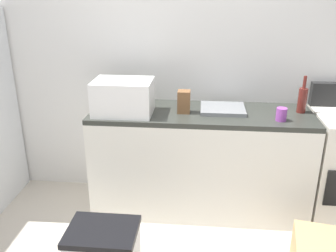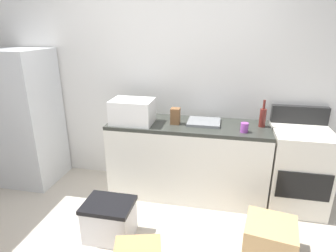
# 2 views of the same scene
# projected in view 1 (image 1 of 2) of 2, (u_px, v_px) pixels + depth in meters

# --- Properties ---
(wall_back) EXTENTS (5.00, 0.10, 2.60)m
(wall_back) POSITION_uv_depth(u_px,v_px,m) (169.00, 54.00, 3.19)
(wall_back) COLOR silver
(wall_back) RESTS_ON ground_plane
(kitchen_counter) EXTENTS (1.80, 0.60, 0.90)m
(kitchen_counter) POSITION_uv_depth(u_px,v_px,m) (200.00, 161.00, 3.14)
(kitchen_counter) COLOR silver
(kitchen_counter) RESTS_ON ground_plane
(microwave) EXTENTS (0.46, 0.34, 0.27)m
(microwave) POSITION_uv_depth(u_px,v_px,m) (123.00, 97.00, 2.89)
(microwave) COLOR white
(microwave) RESTS_ON kitchen_counter
(sink_basin) EXTENTS (0.36, 0.32, 0.03)m
(sink_basin) POSITION_uv_depth(u_px,v_px,m) (223.00, 109.00, 3.00)
(sink_basin) COLOR slate
(sink_basin) RESTS_ON kitchen_counter
(wine_bottle) EXTENTS (0.07, 0.07, 0.30)m
(wine_bottle) POSITION_uv_depth(u_px,v_px,m) (302.00, 99.00, 2.92)
(wine_bottle) COLOR #591E19
(wine_bottle) RESTS_ON kitchen_counter
(coffee_mug) EXTENTS (0.08, 0.08, 0.10)m
(coffee_mug) POSITION_uv_depth(u_px,v_px,m) (281.00, 114.00, 2.76)
(coffee_mug) COLOR purple
(coffee_mug) RESTS_ON kitchen_counter
(knife_block) EXTENTS (0.10, 0.10, 0.18)m
(knife_block) POSITION_uv_depth(u_px,v_px,m) (184.00, 102.00, 2.93)
(knife_block) COLOR brown
(knife_block) RESTS_ON kitchen_counter
(storage_bin) EXTENTS (0.46, 0.36, 0.38)m
(storage_bin) POSITION_uv_depth(u_px,v_px,m) (104.00, 252.00, 2.45)
(storage_bin) COLOR silver
(storage_bin) RESTS_ON ground_plane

